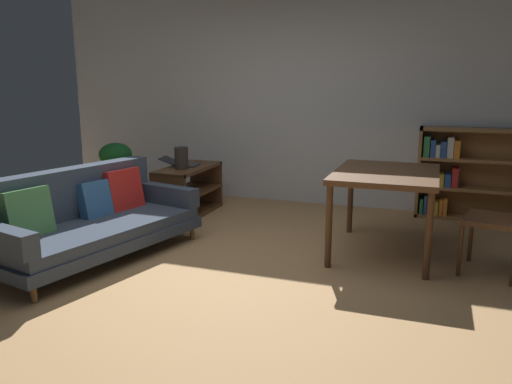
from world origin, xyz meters
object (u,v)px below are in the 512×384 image
(potted_floor_plant, at_px, (116,169))
(bookshelf, at_px, (472,174))
(dining_table, at_px, (386,180))
(media_console, at_px, (189,190))
(dining_chair_near, at_px, (505,214))
(desk_speaker, at_px, (181,158))
(fabric_couch, at_px, (87,218))
(open_laptop, at_px, (182,163))

(potted_floor_plant, bearing_deg, bookshelf, 15.27)
(dining_table, bearing_deg, media_console, 164.39)
(media_console, distance_m, dining_chair_near, 3.42)
(dining_table, bearing_deg, desk_speaker, 168.13)
(media_console, relative_size, dining_table, 0.85)
(fabric_couch, distance_m, desk_speaker, 1.53)
(potted_floor_plant, distance_m, dining_chair_near, 4.22)
(desk_speaker, xyz_separation_m, dining_chair_near, (3.29, -0.72, -0.19))
(open_laptop, xyz_separation_m, dining_chair_near, (3.40, -0.94, -0.09))
(media_console, relative_size, potted_floor_plant, 1.21)
(desk_speaker, height_order, dining_table, desk_speaker)
(media_console, height_order, bookshelf, bookshelf)
(fabric_couch, bearing_deg, potted_floor_plant, 115.54)
(fabric_couch, height_order, potted_floor_plant, potted_floor_plant)
(bookshelf, bearing_deg, fabric_couch, -142.34)
(potted_floor_plant, relative_size, bookshelf, 0.59)
(fabric_couch, distance_m, open_laptop, 1.71)
(open_laptop, bearing_deg, dining_table, -16.07)
(media_console, bearing_deg, potted_floor_plant, -168.50)
(open_laptop, distance_m, desk_speaker, 0.26)
(fabric_couch, xyz_separation_m, media_console, (0.17, 1.64, -0.07))
(dining_chair_near, bearing_deg, open_laptop, 164.58)
(dining_chair_near, bearing_deg, desk_speaker, 167.58)
(desk_speaker, height_order, potted_floor_plant, potted_floor_plant)
(dining_table, relative_size, bookshelf, 0.84)
(bookshelf, bearing_deg, desk_speaker, -161.00)
(media_console, bearing_deg, dining_chair_near, -15.07)
(media_console, xyz_separation_m, dining_table, (2.33, -0.65, 0.40))
(desk_speaker, relative_size, dining_chair_near, 0.28)
(potted_floor_plant, height_order, bookshelf, bookshelf)
(dining_chair_near, height_order, bookshelf, bookshelf)
(media_console, xyz_separation_m, open_laptop, (-0.11, 0.05, 0.31))
(desk_speaker, bearing_deg, media_console, 91.86)
(media_console, xyz_separation_m, potted_floor_plant, (-0.87, -0.18, 0.23))
(dining_table, xyz_separation_m, dining_chair_near, (0.96, -0.23, -0.17))
(dining_chair_near, bearing_deg, fabric_couch, -167.71)
(desk_speaker, height_order, bookshelf, bookshelf)
(open_laptop, relative_size, dining_table, 0.41)
(fabric_couch, distance_m, potted_floor_plant, 1.63)
(open_laptop, bearing_deg, fabric_couch, -92.15)
(open_laptop, bearing_deg, media_console, -25.54)
(fabric_couch, bearing_deg, bookshelf, 37.66)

